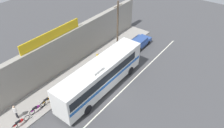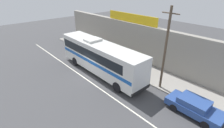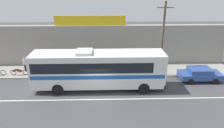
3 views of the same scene
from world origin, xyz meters
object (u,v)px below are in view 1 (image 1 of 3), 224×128
object	(u,v)px
motorcycle_orange	(20,122)
motorcycle_black	(37,108)
pedestrian_far_left	(15,111)
intercity_bus	(101,75)
pedestrian_by_curb	(98,57)
parked_car	(139,42)
utility_pole	(118,29)
motorcycle_red	(48,99)

from	to	relation	value
motorcycle_orange	motorcycle_black	world-z (taller)	same
motorcycle_orange	pedestrian_far_left	world-z (taller)	pedestrian_far_left
motorcycle_black	pedestrian_far_left	bearing A→B (deg)	153.38
intercity_bus	pedestrian_by_curb	xyz separation A→B (m)	(3.39, 3.32, -1.01)
parked_car	pedestrian_by_curb	bearing A→B (deg)	163.58
utility_pole	motorcycle_black	world-z (taller)	utility_pole
intercity_bus	pedestrian_far_left	distance (m)	9.12
intercity_bus	motorcycle_black	size ratio (longest dim) A/B	6.55
motorcycle_orange	motorcycle_black	size ratio (longest dim) A/B	1.04
intercity_bus	utility_pole	distance (m)	7.24
parked_car	pedestrian_by_curb	distance (m)	7.25
motorcycle_red	pedestrian_by_curb	size ratio (longest dim) A/B	1.24
parked_car	motorcycle_orange	bearing A→B (deg)	175.35
intercity_bus	pedestrian_by_curb	distance (m)	4.85
intercity_bus	pedestrian_by_curb	world-z (taller)	intercity_bus
parked_car	utility_pole	bearing A→B (deg)	162.60
motorcycle_red	pedestrian_by_curb	xyz separation A→B (m)	(8.46, 0.31, 0.49)
intercity_bus	motorcycle_red	world-z (taller)	intercity_bus
utility_pole	pedestrian_far_left	world-z (taller)	utility_pole
utility_pole	motorcycle_black	distance (m)	13.48
intercity_bus	utility_pole	xyz separation A→B (m)	(6.49, 2.48, 2.03)
parked_car	motorcycle_black	distance (m)	16.94
utility_pole	pedestrian_far_left	bearing A→B (deg)	174.74
motorcycle_black	parked_car	bearing A→B (deg)	-5.78
intercity_bus	motorcycle_black	distance (m)	7.31
parked_car	motorcycle_black	xyz separation A→B (m)	(-16.85, 1.71, -0.17)
intercity_bus	motorcycle_red	bearing A→B (deg)	149.27
parked_car	motorcycle_black	bearing A→B (deg)	174.22
motorcycle_orange	parked_car	bearing A→B (deg)	-4.65
intercity_bus	pedestrian_far_left	xyz separation A→B (m)	(-8.21, 3.83, -0.98)
motorcycle_orange	intercity_bus	bearing A→B (deg)	-18.26
intercity_bus	pedestrian_by_curb	size ratio (longest dim) A/B	7.61
motorcycle_red	motorcycle_black	size ratio (longest dim) A/B	1.07
intercity_bus	pedestrian_far_left	bearing A→B (deg)	154.97
motorcycle_orange	utility_pole	bearing A→B (deg)	-1.25
motorcycle_red	pedestrian_far_left	bearing A→B (deg)	165.36
parked_car	pedestrian_by_curb	xyz separation A→B (m)	(-6.95, 2.05, 0.32)
motorcycle_red	parked_car	bearing A→B (deg)	-6.44
parked_car	motorcycle_black	world-z (taller)	parked_car
motorcycle_red	intercity_bus	bearing A→B (deg)	-30.73
utility_pole	motorcycle_orange	distance (m)	15.42
motorcycle_black	intercity_bus	bearing A→B (deg)	-24.60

